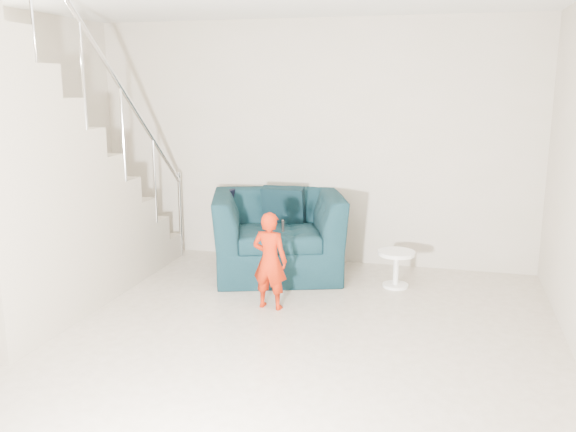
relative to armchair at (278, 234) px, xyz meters
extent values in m
plane|color=#9F8F7B|center=(0.21, -2.14, -0.44)|extent=(5.50, 5.50, 0.00)
plane|color=#AEA58E|center=(0.21, 0.61, 0.91)|extent=(5.00, 0.00, 5.00)
imported|color=black|center=(0.00, 0.00, 0.00)|extent=(1.65, 1.54, 0.87)
imported|color=#9F0805|center=(0.21, -1.02, 0.01)|extent=(0.35, 0.25, 0.90)
cylinder|color=white|center=(1.27, -0.14, -0.08)|extent=(0.37, 0.37, 0.04)
cylinder|color=white|center=(1.27, -0.14, -0.27)|extent=(0.06, 0.06, 0.33)
cylinder|color=white|center=(1.27, -0.14, -0.42)|extent=(0.26, 0.26, 0.03)
cube|color=#ADA089|center=(-1.79, 0.21, -0.30)|extent=(1.00, 0.30, 0.27)
cube|color=#ADA089|center=(-1.79, -0.09, -0.17)|extent=(1.00, 0.30, 0.54)
cube|color=#ADA089|center=(-1.79, -0.39, -0.03)|extent=(1.00, 0.30, 0.81)
cube|color=#ADA089|center=(-1.79, -0.69, 0.10)|extent=(1.00, 0.30, 1.08)
cube|color=#ADA089|center=(-1.79, -0.99, 0.24)|extent=(1.00, 0.30, 1.35)
cube|color=#ADA089|center=(-1.79, -1.29, 0.37)|extent=(1.00, 0.30, 1.62)
cube|color=#ADA089|center=(-1.79, -1.59, 0.51)|extent=(1.00, 0.30, 1.89)
cube|color=#ADA089|center=(-1.79, -1.89, 0.64)|extent=(1.00, 0.30, 2.16)
cylinder|color=silver|center=(-1.29, -1.14, 1.81)|extent=(0.04, 3.03, 2.73)
cylinder|color=silver|center=(-1.29, 0.36, 0.06)|extent=(0.04, 0.04, 1.00)
cube|color=black|center=(-0.01, 0.27, 0.24)|extent=(0.46, 0.22, 0.46)
cube|color=black|center=(-0.59, 0.08, 0.11)|extent=(0.05, 0.54, 0.60)
cube|color=black|center=(0.33, -1.03, 0.34)|extent=(0.04, 0.05, 0.10)
camera|label=1|loc=(1.71, -6.07, 1.58)|focal=38.00mm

